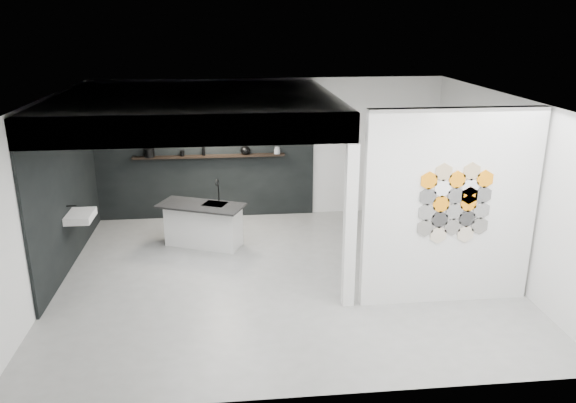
# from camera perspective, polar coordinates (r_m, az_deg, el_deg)

# --- Properties ---
(floor) EXTENTS (7.00, 6.00, 0.01)m
(floor) POSITION_cam_1_polar(r_m,az_deg,el_deg) (9.02, -0.44, -7.61)
(floor) COLOR gray
(partition_panel) EXTENTS (2.45, 0.15, 2.80)m
(partition_panel) POSITION_cam_1_polar(r_m,az_deg,el_deg) (8.09, 16.14, -0.69)
(partition_panel) COLOR silver
(partition_panel) RESTS_ON floor
(bay_clad_back) EXTENTS (4.40, 0.04, 2.35)m
(bay_clad_back) POSITION_cam_1_polar(r_m,az_deg,el_deg) (11.40, -8.46, 4.07)
(bay_clad_back) COLOR black
(bay_clad_back) RESTS_ON floor
(bay_clad_left) EXTENTS (0.04, 4.00, 2.35)m
(bay_clad_left) POSITION_cam_1_polar(r_m,az_deg,el_deg) (9.86, -21.57, 0.72)
(bay_clad_left) COLOR black
(bay_clad_left) RESTS_ON floor
(bulkhead) EXTENTS (4.40, 4.00, 0.40)m
(bulkhead) POSITION_cam_1_polar(r_m,az_deg,el_deg) (9.20, -9.30, 9.40)
(bulkhead) COLOR silver
(bulkhead) RESTS_ON corner_column
(corner_column) EXTENTS (0.16, 0.16, 2.35)m
(corner_column) POSITION_cam_1_polar(r_m,az_deg,el_deg) (7.76, 6.31, -2.64)
(corner_column) COLOR silver
(corner_column) RESTS_ON floor
(fascia_beam) EXTENTS (4.40, 0.16, 0.40)m
(fascia_beam) POSITION_cam_1_polar(r_m,az_deg,el_deg) (7.31, -10.04, 7.11)
(fascia_beam) COLOR silver
(fascia_beam) RESTS_ON corner_column
(wall_basin) EXTENTS (0.40, 0.60, 0.12)m
(wall_basin) POSITION_cam_1_polar(r_m,az_deg,el_deg) (9.71, -20.34, -1.41)
(wall_basin) COLOR silver
(wall_basin) RESTS_ON bay_clad_left
(display_shelf) EXTENTS (3.00, 0.15, 0.04)m
(display_shelf) POSITION_cam_1_polar(r_m,az_deg,el_deg) (11.26, -8.00, 4.57)
(display_shelf) COLOR black
(display_shelf) RESTS_ON bay_clad_back
(kitchen_island) EXTENTS (1.64, 1.19, 1.21)m
(kitchen_island) POSITION_cam_1_polar(r_m,az_deg,el_deg) (10.15, -8.59, -2.26)
(kitchen_island) COLOR silver
(kitchen_island) RESTS_ON floor
(stockpot) EXTENTS (0.26, 0.26, 0.17)m
(stockpot) POSITION_cam_1_polar(r_m,az_deg,el_deg) (11.34, -13.93, 4.85)
(stockpot) COLOR black
(stockpot) RESTS_ON display_shelf
(kettle) EXTENTS (0.25, 0.25, 0.17)m
(kettle) POSITION_cam_1_polar(r_m,az_deg,el_deg) (11.23, -4.36, 5.21)
(kettle) COLOR black
(kettle) RESTS_ON display_shelf
(glass_bowl) EXTENTS (0.15, 0.15, 0.09)m
(glass_bowl) POSITION_cam_1_polar(r_m,az_deg,el_deg) (11.28, -1.12, 5.10)
(glass_bowl) COLOR gray
(glass_bowl) RESTS_ON display_shelf
(glass_vase) EXTENTS (0.12, 0.12, 0.14)m
(glass_vase) POSITION_cam_1_polar(r_m,az_deg,el_deg) (11.27, -1.12, 5.22)
(glass_vase) COLOR gray
(glass_vase) RESTS_ON display_shelf
(bottle_dark) EXTENTS (0.06, 0.06, 0.16)m
(bottle_dark) POSITION_cam_1_polar(r_m,az_deg,el_deg) (11.24, -8.57, 5.06)
(bottle_dark) COLOR black
(bottle_dark) RESTS_ON display_shelf
(utensil_cup) EXTENTS (0.11, 0.11, 0.11)m
(utensil_cup) POSITION_cam_1_polar(r_m,az_deg,el_deg) (11.28, -10.70, 4.83)
(utensil_cup) COLOR black
(utensil_cup) RESTS_ON display_shelf
(hex_tile_cluster) EXTENTS (1.04, 0.02, 1.16)m
(hex_tile_cluster) POSITION_cam_1_polar(r_m,az_deg,el_deg) (8.00, 16.65, -0.17)
(hex_tile_cluster) COLOR #66635E
(hex_tile_cluster) RESTS_ON partition_panel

